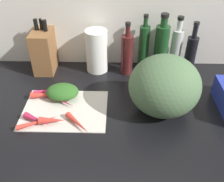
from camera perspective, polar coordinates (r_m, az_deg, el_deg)
The scene contains 19 objects.
ground_plane at distance 116.00cm, azimuth -3.63°, elevation -3.58°, with size 170.00×80.00×3.00cm, color black.
wall_back at distance 134.13cm, azimuth -2.87°, elevation 17.81°, with size 170.00×3.00×60.00cm, color silver.
cutting_board at distance 113.55cm, azimuth -10.32°, elevation -4.00°, with size 35.97×26.96×0.80cm, color beige.
carrot_0 at distance 123.46cm, azimuth -13.46°, elevation 0.13°, with size 2.04×2.04×15.46cm, color #B2264C.
carrot_1 at distance 103.94cm, azimuth -7.60°, elevation -7.05°, with size 2.46×2.46×14.06cm, color red.
carrot_2 at distance 108.52cm, azimuth -16.32°, elevation -6.11°, with size 2.82×2.82×11.95cm, color #B2264C.
carrot_3 at distance 116.95cm, azimuth -11.61°, elevation -1.80°, with size 2.35×2.35×17.30cm, color #B2264C.
carrot_4 at distance 120.46cm, azimuth -14.14°, elevation -0.80°, with size 2.81×2.81×14.68cm, color red.
carrot_5 at distance 107.94cm, azimuth -16.01°, elevation -6.58°, with size 2.09×2.09×17.05cm, color red.
carrot_6 at distance 106.45cm, azimuth -13.11°, elevation -6.34°, with size 3.13×3.13×10.36cm, color red.
carrot_greens_pile at distance 117.91cm, azimuth -10.90°, elevation -0.17°, with size 14.54×11.19×6.15cm, color #2D6023.
winter_squash at distance 106.18cm, azimuth 11.51°, elevation 1.09°, with size 29.12×27.55×25.61cm, color #4C6B47.
knife_block at distance 138.46cm, azimuth -14.73°, elevation 8.68°, with size 9.87×16.78×27.04cm.
paper_towel_roll at distance 133.50cm, azimuth -3.39°, elevation 8.82°, with size 11.17×11.17×22.11cm, color white.
bottle_0 at distance 130.88cm, azimuth 3.30°, elevation 8.19°, with size 6.14×6.14×27.44cm.
bottle_1 at distance 134.63cm, azimuth 7.00°, elevation 9.54°, with size 5.24×5.24×29.71cm.
bottle_2 at distance 133.45cm, azimuth 10.76°, elevation 9.30°, with size 6.91×6.91×30.95cm.
bottle_3 at distance 138.00cm, azimuth 13.94°, elevation 9.14°, with size 5.69×5.69×28.67cm.
bottle_4 at distance 138.50cm, azimuth 16.98°, elevation 8.03°, with size 5.61×5.61×26.90cm.
Camera 1 is at (9.48, -88.06, 73.40)cm, focal length 41.40 mm.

